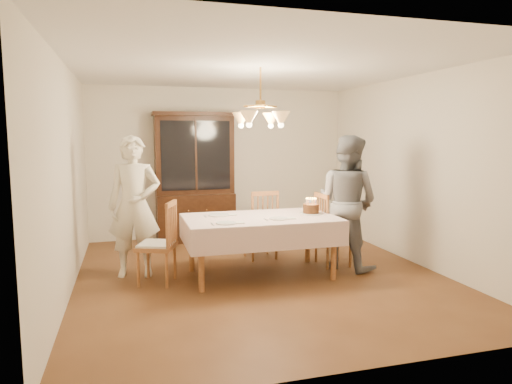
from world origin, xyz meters
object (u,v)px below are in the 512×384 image
object	(u,v)px
chair_far_side	(261,228)
elderly_woman	(134,206)
dining_table	(260,223)
china_hutch	(195,179)
birthday_cake	(311,209)

from	to	relation	value
chair_far_side	elderly_woman	bearing A→B (deg)	-167.92
dining_table	china_hutch	distance (m)	2.34
china_hutch	birthday_cake	bearing A→B (deg)	-61.69
dining_table	elderly_woman	size ratio (longest dim) A/B	1.07
elderly_woman	birthday_cake	bearing A→B (deg)	-1.27
dining_table	china_hutch	world-z (taller)	china_hutch
chair_far_side	dining_table	bearing A→B (deg)	-106.80
dining_table	chair_far_side	world-z (taller)	chair_far_side
elderly_woman	birthday_cake	distance (m)	2.26
birthday_cake	china_hutch	bearing A→B (deg)	118.31
china_hutch	chair_far_side	bearing A→B (deg)	-62.84
elderly_woman	birthday_cake	world-z (taller)	elderly_woman
china_hutch	birthday_cake	size ratio (longest dim) A/B	7.20
dining_table	chair_far_side	size ratio (longest dim) A/B	1.90
dining_table	chair_far_side	distance (m)	0.88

